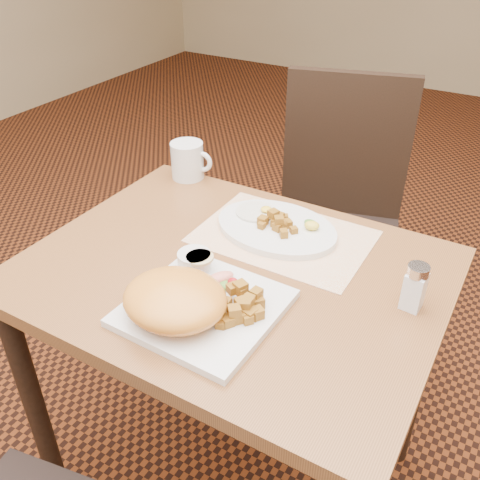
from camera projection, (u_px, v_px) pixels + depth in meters
The scene contains 15 objects.
ground at pixel (234, 472), 1.58m from camera, with size 8.00×8.00×0.00m, color black.
table at pixel (233, 306), 1.23m from camera, with size 0.90×0.70×0.75m.
chair_far at pixel (337, 209), 1.81m from camera, with size 0.52×0.53×0.97m.
placemat at pixel (283, 237), 1.28m from camera, with size 0.40×0.28×0.00m, color white.
plate_square at pixel (204, 308), 1.05m from camera, with size 0.28×0.28×0.02m, color silver.
plate_oval at pixel (276, 228), 1.29m from camera, with size 0.30×0.23×0.02m, color silver, non-canonical shape.
hollandaise_mound at pixel (174, 300), 1.00m from camera, with size 0.20×0.18×0.07m.
ramekin at pixel (195, 261), 1.13m from camera, with size 0.08×0.07×0.04m.
garnish_sq at pixel (225, 281), 1.09m from camera, with size 0.08×0.07×0.03m.
fried_egg at pixel (257, 211), 1.33m from camera, with size 0.10×0.10×0.02m.
garnish_ov at pixel (312, 225), 1.27m from camera, with size 0.05×0.05×0.02m.
salt_shaker at pixel (415, 286), 1.03m from camera, with size 0.05×0.05×0.10m.
coffee_mug at pixel (188, 160), 1.52m from camera, with size 0.12×0.09×0.10m.
home_fries_sq at pixel (242, 306), 1.01m from camera, with size 0.11×0.11×0.04m.
home_fries_ov at pixel (278, 223), 1.27m from camera, with size 0.10×0.09×0.03m.
Camera 1 is at (0.49, -0.81, 1.44)m, focal length 40.00 mm.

